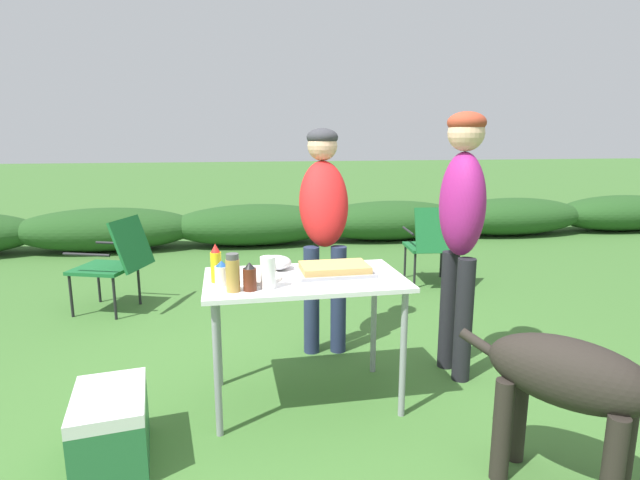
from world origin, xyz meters
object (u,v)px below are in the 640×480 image
standing_person_in_navy_coat (324,213)px  camp_chair_near_hedge (115,259)px  folding_table (305,290)px  mixing_bowl (276,263)px  mustard_bottle (216,264)px  bbq_sauce_bottle (250,277)px  cooler_box (111,427)px  plate_stack (258,278)px  mayo_bottle (222,274)px  spice_jar (233,273)px  paper_cup_stack (268,273)px  camp_chair_green_behind_table (433,241)px  standing_person_with_beanie (461,215)px  dog (584,384)px  food_tray (334,269)px

standing_person_in_navy_coat → camp_chair_near_hedge: standing_person_in_navy_coat is taller
folding_table → mixing_bowl: size_ratio=6.08×
mixing_bowl → mustard_bottle: (-0.34, -0.20, 0.06)m
bbq_sauce_bottle → cooler_box: 0.95m
plate_stack → mayo_bottle: bearing=-159.2°
spice_jar → paper_cup_stack: bearing=7.0°
spice_jar → camp_chair_green_behind_table: (2.04, 2.20, -0.37)m
paper_cup_stack → mustard_bottle: mustard_bottle is taller
paper_cup_stack → standing_person_with_beanie: bearing=14.8°
bbq_sauce_bottle → standing_person_with_beanie: size_ratio=0.09×
dog → camp_chair_near_hedge: (-2.36, 2.82, -0.05)m
food_tray → mustard_bottle: size_ratio=2.06×
bbq_sauce_bottle → mayo_bottle: (-0.14, 0.12, -0.01)m
mixing_bowl → mustard_bottle: bearing=-149.3°
standing_person_in_navy_coat → camp_chair_green_behind_table: bearing=48.7°
cooler_box → bbq_sauce_bottle: bearing=-81.3°
mixing_bowl → standing_person_in_navy_coat: size_ratio=0.12×
mixing_bowl → camp_chair_green_behind_table: size_ratio=0.22×
folding_table → spice_jar: size_ratio=5.64×
standing_person_in_navy_coat → camp_chair_near_hedge: (-1.63, 1.06, -0.52)m
camp_chair_green_behind_table → camp_chair_near_hedge: same height
mustard_bottle → mixing_bowl: bearing=30.7°
food_tray → standing_person_with_beanie: size_ratio=0.26×
mayo_bottle → dog: mayo_bottle is taller
plate_stack → standing_person_with_beanie: 1.30m
mixing_bowl → paper_cup_stack: 0.38m
mustard_bottle → dog: mustard_bottle is taller
spice_jar → folding_table: bearing=25.5°
camp_chair_green_behind_table → cooler_box: size_ratio=1.61×
paper_cup_stack → spice_jar: spice_jar is taller
folding_table → standing_person_in_navy_coat: size_ratio=0.70×
standing_person_in_navy_coat → cooler_box: bearing=-131.3°
camp_chair_green_behind_table → cooler_box: 3.57m
standing_person_with_beanie → dog: (-0.01, -1.17, -0.52)m
food_tray → mustard_bottle: bearing=-176.3°
folding_table → bbq_sauce_bottle: (-0.31, -0.19, 0.15)m
plate_stack → mayo_bottle: 0.21m
dog → mixing_bowl: bearing=-84.7°
folding_table → mixing_bowl: 0.27m
standing_person_in_navy_coat → cooler_box: 1.87m
bbq_sauce_bottle → mayo_bottle: 0.19m
plate_stack → paper_cup_stack: (0.04, -0.17, 0.07)m
standing_person_in_navy_coat → plate_stack: bearing=-118.5°
plate_stack → spice_jar: bearing=-125.0°
standing_person_in_navy_coat → standing_person_with_beanie: 0.95m
mixing_bowl → mayo_bottle: 0.41m
paper_cup_stack → standing_person_in_navy_coat: bearing=62.6°
standing_person_in_navy_coat → folding_table: bearing=-102.6°
food_tray → dog: bearing=-52.5°
dog → camp_chair_near_hedge: bearing=-87.6°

